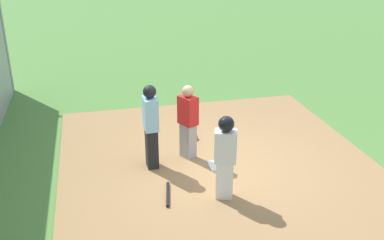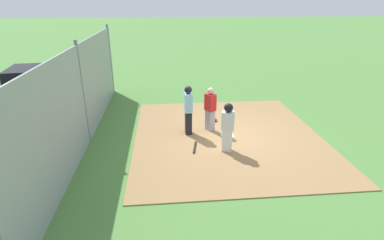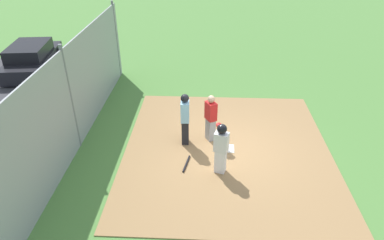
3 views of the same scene
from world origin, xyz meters
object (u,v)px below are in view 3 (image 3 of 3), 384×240
object	(u,v)px
home_plate	(227,148)
catcher	(211,117)
runner	(221,146)
parked_car_dark	(32,58)
baseball_bat	(186,164)
umpire	(185,118)
catcher_mask	(219,125)

from	to	relation	value
home_plate	catcher	world-z (taller)	catcher
runner	parked_car_dark	bearing A→B (deg)	68.45
catcher	parked_car_dark	size ratio (longest dim) A/B	0.36
home_plate	baseball_bat	xyz separation A→B (m)	(0.87, -1.23, 0.02)
umpire	baseball_bat	distance (m)	1.46
baseball_bat	parked_car_dark	size ratio (longest dim) A/B	0.18
home_plate	catcher_mask	size ratio (longest dim) A/B	1.83
parked_car_dark	baseball_bat	bearing A→B (deg)	-138.91
umpire	catcher_mask	world-z (taller)	umpire
umpire	runner	bearing A→B (deg)	-54.76
catcher	umpire	xyz separation A→B (m)	(0.24, -0.80, 0.09)
home_plate	umpire	size ratio (longest dim) A/B	0.25
umpire	parked_car_dark	world-z (taller)	umpire
baseball_bat	parked_car_dark	distance (m)	10.40
baseball_bat	parked_car_dark	bearing A→B (deg)	58.64
baseball_bat	parked_car_dark	world-z (taller)	parked_car_dark
umpire	catcher_mask	distance (m)	1.75
catcher	catcher_mask	world-z (taller)	catcher
catcher	baseball_bat	bearing A→B (deg)	-145.76
parked_car_dark	umpire	bearing A→B (deg)	-134.18
catcher	runner	size ratio (longest dim) A/B	1.01
catcher_mask	runner	bearing A→B (deg)	-0.40
umpire	parked_car_dark	xyz separation A→B (m)	(-5.79, -7.61, -0.33)
parked_car_dark	catcher_mask	bearing A→B (deg)	-125.42
home_plate	umpire	world-z (taller)	umpire
runner	catcher_mask	xyz separation A→B (m)	(-2.47, 0.02, -0.82)
home_plate	catcher_mask	world-z (taller)	catcher_mask
umpire	catcher	bearing A→B (deg)	14.75
catcher_mask	parked_car_dark	distance (m)	9.93
catcher_mask	parked_car_dark	xyz separation A→B (m)	(-4.73, -8.71, 0.52)
baseball_bat	parked_car_dark	xyz separation A→B (m)	(-6.95, -7.71, 0.55)
home_plate	runner	bearing A→B (deg)	-12.66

